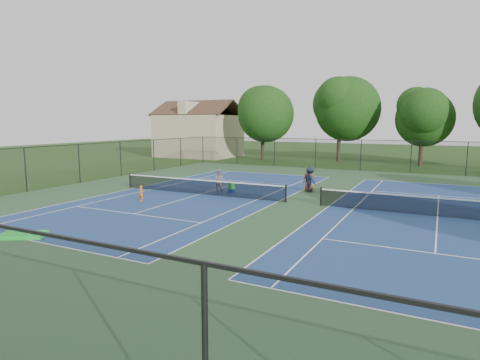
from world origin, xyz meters
The scene contains 16 objects.
ground centered at (0.00, 0.00, 0.00)m, with size 140.00×140.00×0.00m, color #234716.
court_pad centered at (0.00, 0.00, 0.00)m, with size 36.00×36.00×0.01m, color #294829.
tennis_court_left centered at (-7.00, 0.00, 0.10)m, with size 12.00×23.83×1.07m.
tennis_court_right centered at (7.00, 0.00, 0.10)m, with size 12.00×23.83×1.07m.
perimeter_fence centered at (0.00, 0.00, 1.60)m, with size 36.08×36.08×3.02m.
tree_back_a centered at (-13.00, 24.00, 6.04)m, with size 6.80×6.80×9.15m.
tree_back_b centered at (-4.00, 26.00, 6.60)m, with size 7.60×7.60×10.03m.
tree_back_c centered at (5.00, 25.00, 5.48)m, with size 6.00×6.00×8.40m.
clapboard_house centered at (-23.00, 25.00, 3.09)m, with size 10.80×8.10×7.65m.
child_player centered at (-8.84, -3.64, 0.48)m, with size 0.35×0.23×0.96m, color orange.
instructor centered at (-6.31, 1.27, 0.78)m, with size 0.76×0.59×1.56m, color gray.
bystander_b centered at (-0.81, 4.03, 0.86)m, with size 1.11×0.64×1.72m, color #161E32.
bystander_c centered at (-0.99, 4.36, 0.83)m, with size 0.82×0.53×1.67m, color #96341B.
ball_crate centered at (-5.34, 1.24, 0.15)m, with size 0.38×0.29×0.31m, color #154196.
ball_hopper centered at (-5.34, 1.24, 0.51)m, with size 0.34×0.28×0.39m, color green.
green_tarp centered at (-8.16, -11.70, 0.10)m, with size 1.73×0.89×0.18m, color green.
Camera 1 is at (6.96, -21.92, 4.68)m, focal length 30.00 mm.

